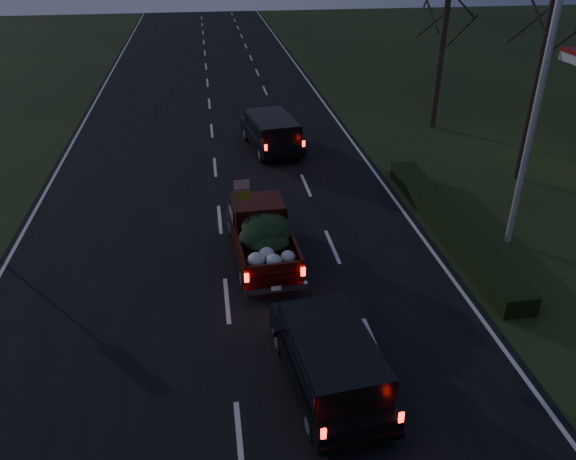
{
  "coord_description": "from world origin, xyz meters",
  "views": [
    {
      "loc": [
        -0.19,
        -13.08,
        9.36
      ],
      "look_at": [
        1.97,
        1.52,
        1.3
      ],
      "focal_mm": 35.0,
      "sensor_mm": 36.0,
      "label": 1
    }
  ],
  "objects_px": {
    "pickup_truck": "(262,232)",
    "lead_suv": "(272,130)",
    "light_pole": "(543,77)",
    "rear_suv": "(330,356)"
  },
  "relations": [
    {
      "from": "lead_suv",
      "to": "rear_suv",
      "type": "distance_m",
      "value": 15.56
    },
    {
      "from": "light_pole",
      "to": "lead_suv",
      "type": "xyz_separation_m",
      "value": [
        -6.76,
        9.82,
        -4.49
      ]
    },
    {
      "from": "pickup_truck",
      "to": "lead_suv",
      "type": "distance_m",
      "value": 9.68
    },
    {
      "from": "light_pole",
      "to": "lead_suv",
      "type": "relative_size",
      "value": 1.91
    },
    {
      "from": "pickup_truck",
      "to": "lead_suv",
      "type": "relative_size",
      "value": 0.98
    },
    {
      "from": "lead_suv",
      "to": "light_pole",
      "type": "bearing_deg",
      "value": -63.99
    },
    {
      "from": "pickup_truck",
      "to": "lead_suv",
      "type": "bearing_deg",
      "value": 78.27
    },
    {
      "from": "light_pole",
      "to": "rear_suv",
      "type": "distance_m",
      "value": 10.37
    },
    {
      "from": "pickup_truck",
      "to": "lead_suv",
      "type": "xyz_separation_m",
      "value": [
        1.49,
        9.56,
        0.09
      ]
    },
    {
      "from": "light_pole",
      "to": "rear_suv",
      "type": "height_order",
      "value": "light_pole"
    }
  ]
}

